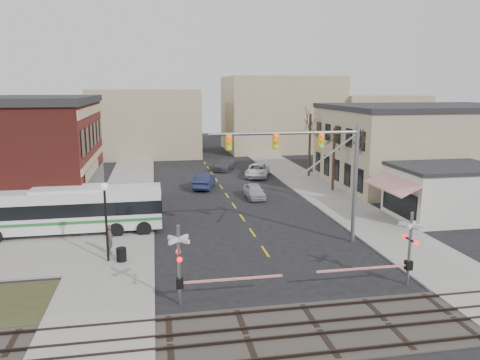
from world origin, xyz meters
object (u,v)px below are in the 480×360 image
Objects in this scene: pedestrian_near at (110,239)px; traffic_signal_mast at (317,160)px; car_c at (257,171)px; rr_crossing_east at (402,250)px; car_d at (224,164)px; rr_crossing_west at (188,265)px; pedestrian_far at (119,222)px; car_b at (204,181)px; transit_bus at (71,209)px; street_lamp at (105,206)px; trash_bin at (121,255)px; car_a at (254,191)px.

traffic_signal_mast is at bearing -90.81° from pedestrian_near.
pedestrian_near is (-14.70, -23.75, 0.31)m from car_c.
pedestrian_near is (-15.55, 7.46, -0.91)m from rr_crossing_east.
pedestrian_near reaches higher than car_c.
pedestrian_near is (-11.55, -28.95, 0.34)m from car_d.
traffic_signal_mast is at bearing 39.19° from rr_crossing_west.
rr_crossing_east reaches higher than pedestrian_far.
rr_crossing_west is 1.17× the size of car_b.
traffic_signal_mast is 5.64× the size of pedestrian_far.
street_lamp is (3.05, -6.21, 1.65)m from transit_bus.
trash_bin is 21.27m from car_b.
pedestrian_near reaches higher than pedestrian_far.
trash_bin is 28.83m from car_c.
trash_bin is at bearing -140.01° from pedestrian_far.
car_d is at bearing 139.73° from car_c.
rr_crossing_west is 6.83× the size of trash_bin.
trash_bin is 0.20× the size of car_a.
traffic_signal_mast is 29.73m from car_d.
traffic_signal_mast is at bearing -85.10° from car_a.
car_c is at bearing -1.14° from pedestrian_far.
pedestrian_near is (-12.08, -13.35, 0.37)m from car_a.
transit_bus reaches higher than trash_bin.
car_a is 10.72m from car_c.
car_c is at bearing 59.58° from street_lamp.
rr_crossing_west is at bearing 97.76° from car_b.
car_a is (-3.47, 20.80, -1.28)m from rr_crossing_east.
rr_crossing_west is 11.21m from rr_crossing_east.
rr_crossing_east is 3.19× the size of pedestrian_far.
rr_crossing_west reaches higher than pedestrian_far.
car_b reaches higher than car_d.
car_b is 16.37m from pedestrian_far.
car_b is 2.55× the size of pedestrian_near.
car_a is (-1.19, 13.65, -5.05)m from traffic_signal_mast.
pedestrian_far is (-15.26, 11.51, -0.97)m from rr_crossing_east.
car_b is at bearing 106.41° from rr_crossing_east.
car_d is 27.33m from pedestrian_far.
transit_bus is at bearing 120.97° from trash_bin.
trash_bin is (0.79, -0.18, -2.96)m from street_lamp.
trash_bin is at bearing -13.01° from street_lamp.
rr_crossing_east is (2.28, -7.15, -3.77)m from traffic_signal_mast.
rr_crossing_west is at bearing -59.31° from transit_bus.
rr_crossing_east is 6.83× the size of trash_bin.
pedestrian_far is at bearing 94.95° from trash_bin.
trash_bin is 0.15× the size of car_c.
car_b reaches higher than car_c.
street_lamp is at bearing -63.84° from transit_bus.
transit_bus reaches higher than car_b.
rr_crossing_west reaches higher than car_c.
rr_crossing_west and rr_crossing_east have the same top height.
pedestrian_near is 1.07× the size of pedestrian_far.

